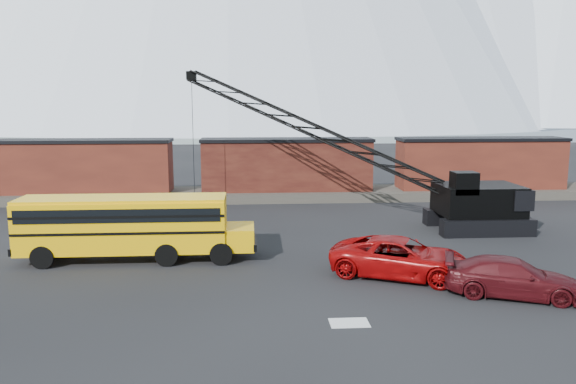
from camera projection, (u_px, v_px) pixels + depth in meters
name	position (u px, v px, depth m)	size (l,w,h in m)	color
ground	(321.00, 287.00, 23.94)	(160.00, 160.00, 0.00)	black
gravel_berm	(287.00, 194.00, 45.54)	(120.00, 5.00, 0.70)	#4E4740
boxcar_west_near	(84.00, 166.00, 44.07)	(13.70, 3.10, 4.17)	#441A13
boxcar_mid	(287.00, 165.00, 45.16)	(13.70, 3.10, 4.17)	#572318
boxcar_east_near	(480.00, 163.00, 46.24)	(13.70, 3.10, 4.17)	#441A13
snow_patch	(349.00, 323.00, 20.03)	(1.40, 0.90, 0.02)	silver
school_bus	(131.00, 225.00, 27.67)	(11.65, 2.65, 3.19)	#EBAC04
red_pickup	(401.00, 258.00, 25.23)	(2.91, 6.32, 1.76)	#970708
maroon_suv	(512.00, 277.00, 22.72)	(2.17, 5.34, 1.55)	#430C10
crawler_crane	(315.00, 131.00, 36.71)	(21.17, 10.31, 10.09)	black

